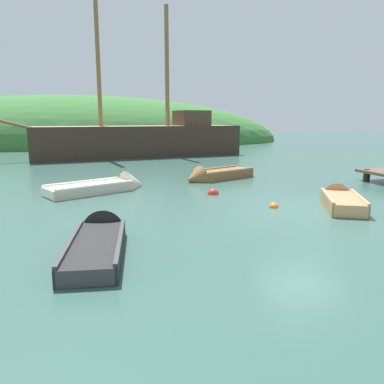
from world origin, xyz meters
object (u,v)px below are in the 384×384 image
(rowboat_far, at_px, (106,188))
(rowboat_portside, at_px, (99,242))
(sailing_ship, at_px, (141,144))
(rowboat_near_dock, at_px, (340,202))
(buoy_red, at_px, (213,194))
(buoy_orange, at_px, (274,207))
(rowboat_center, at_px, (214,176))

(rowboat_far, relative_size, rowboat_portside, 1.07)
(sailing_ship, bearing_deg, rowboat_near_dock, 94.06)
(rowboat_far, height_order, buoy_red, rowboat_far)
(sailing_ship, relative_size, buoy_orange, 57.28)
(rowboat_center, relative_size, buoy_orange, 11.98)
(rowboat_far, distance_m, buoy_red, 4.06)
(rowboat_portside, bearing_deg, rowboat_near_dock, -67.34)
(rowboat_far, distance_m, rowboat_near_dock, 8.26)
(rowboat_near_dock, height_order, buoy_red, rowboat_near_dock)
(rowboat_far, distance_m, rowboat_portside, 6.49)
(rowboat_near_dock, relative_size, buoy_orange, 9.91)
(sailing_ship, relative_size, rowboat_portside, 4.70)
(buoy_orange, relative_size, buoy_red, 0.74)
(rowboat_near_dock, distance_m, buoy_orange, 2.13)
(rowboat_center, bearing_deg, rowboat_portside, 32.51)
(rowboat_far, height_order, rowboat_near_dock, rowboat_far)
(buoy_orange, bearing_deg, rowboat_near_dock, -11.34)
(rowboat_center, relative_size, rowboat_portside, 0.98)
(sailing_ship, relative_size, rowboat_center, 4.78)
(buoy_red, bearing_deg, buoy_orange, -66.80)
(rowboat_far, bearing_deg, rowboat_center, -8.07)
(rowboat_center, bearing_deg, buoy_orange, 66.02)
(rowboat_center, xyz_separation_m, buoy_orange, (-0.12, -5.66, -0.14))
(rowboat_far, distance_m, rowboat_center, 5.06)
(rowboat_center, xyz_separation_m, rowboat_portside, (-5.46, -7.87, -0.04))
(sailing_ship, relative_size, rowboat_near_dock, 5.78)
(rowboat_portside, relative_size, buoy_orange, 12.19)
(rowboat_far, relative_size, rowboat_near_dock, 1.31)
(rowboat_portside, bearing_deg, buoy_orange, -58.43)
(rowboat_far, xyz_separation_m, rowboat_center, (4.86, 1.41, 0.03))
(buoy_orange, bearing_deg, sailing_ship, 94.40)
(rowboat_center, height_order, rowboat_near_dock, rowboat_center)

